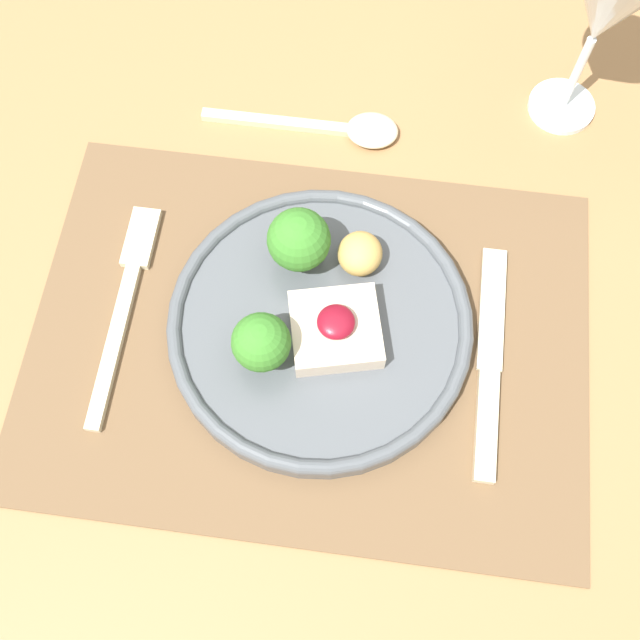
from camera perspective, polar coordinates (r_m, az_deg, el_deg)
ground_plane at (r=1.32m, az=-0.40°, el=-12.96°), size 8.00×8.00×0.00m
dining_table at (r=0.67m, az=-0.76°, el=-3.65°), size 1.56×1.20×0.73m
placemat at (r=0.61m, az=-0.84°, el=-1.46°), size 0.45×0.33×0.00m
dinner_plate at (r=0.59m, az=-0.17°, el=0.15°), size 0.24×0.24×0.08m
fork at (r=0.64m, az=-14.55°, el=1.74°), size 0.02×0.20×0.01m
knife at (r=0.61m, az=12.74°, el=-4.11°), size 0.02×0.20×0.01m
spoon at (r=0.70m, az=1.95°, el=14.40°), size 0.18×0.04×0.01m
wine_glass_near at (r=0.67m, az=21.17°, el=21.65°), size 0.09×0.09×0.18m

